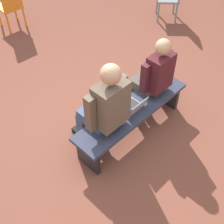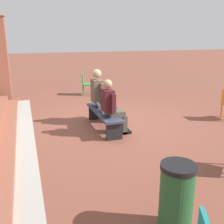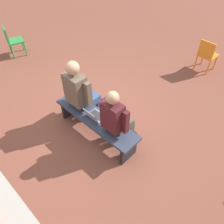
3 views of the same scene
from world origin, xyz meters
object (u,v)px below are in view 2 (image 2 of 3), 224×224
at_px(plastic_chair_far_right, 86,83).
at_px(person_student, 112,106).
at_px(person_adult, 101,95).
at_px(bench, 104,115).
at_px(litter_bin, 176,197).
at_px(laptop, 103,109).

bearing_deg(plastic_chair_far_right, person_student, 174.92).
bearing_deg(person_student, person_adult, -0.46).
relative_size(bench, litter_bin, 2.09).
height_order(bench, plastic_chair_far_right, plastic_chair_far_right).
bearing_deg(person_adult, bench, 170.60).
xyz_separation_m(person_adult, plastic_chair_far_right, (3.48, -0.38, -0.27)).
relative_size(person_adult, plastic_chair_far_right, 1.71).
relative_size(person_student, person_adult, 0.91).
bearing_deg(person_student, litter_bin, 174.85).
distance_m(bench, plastic_chair_far_right, 3.95).
distance_m(person_student, laptop, 0.52).
relative_size(laptop, litter_bin, 0.37).
bearing_deg(person_student, laptop, 9.38).
bearing_deg(bench, laptop, 48.02).
xyz_separation_m(person_student, person_adult, (0.90, -0.01, 0.05)).
height_order(bench, person_adult, person_adult).
bearing_deg(laptop, bench, -131.98).
relative_size(person_student, litter_bin, 1.53).
distance_m(laptop, litter_bin, 3.71).
distance_m(bench, person_adult, 0.60).
distance_m(person_student, plastic_chair_far_right, 4.40).
xyz_separation_m(bench, plastic_chair_far_right, (3.92, -0.45, 0.13)).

